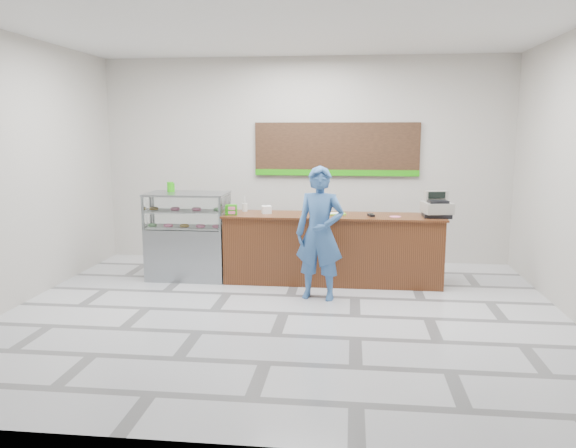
# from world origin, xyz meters

# --- Properties ---
(floor) EXTENTS (7.00, 7.00, 0.00)m
(floor) POSITION_xyz_m (0.00, 0.00, 0.00)
(floor) COLOR silver
(floor) RESTS_ON ground
(back_wall) EXTENTS (7.00, 0.00, 7.00)m
(back_wall) POSITION_xyz_m (0.00, 3.00, 1.75)
(back_wall) COLOR #BBB6AC
(back_wall) RESTS_ON floor
(ceiling) EXTENTS (7.00, 7.00, 0.00)m
(ceiling) POSITION_xyz_m (0.00, 0.00, 3.50)
(ceiling) COLOR silver
(ceiling) RESTS_ON back_wall
(sales_counter) EXTENTS (3.26, 0.76, 1.03)m
(sales_counter) POSITION_xyz_m (0.55, 1.55, 0.52)
(sales_counter) COLOR #5F2E16
(sales_counter) RESTS_ON floor
(display_case) EXTENTS (1.22, 0.72, 1.33)m
(display_case) POSITION_xyz_m (-1.67, 1.55, 0.68)
(display_case) COLOR gray
(display_case) RESTS_ON floor
(menu_board) EXTENTS (2.80, 0.06, 0.90)m
(menu_board) POSITION_xyz_m (0.55, 2.96, 1.93)
(menu_board) COLOR black
(menu_board) RESTS_ON back_wall
(cash_register) EXTENTS (0.45, 0.47, 0.37)m
(cash_register) POSITION_xyz_m (2.05, 1.52, 1.17)
(cash_register) COLOR black
(cash_register) RESTS_ON sales_counter
(card_terminal) EXTENTS (0.11, 0.16, 0.04)m
(card_terminal) POSITION_xyz_m (1.11, 1.45, 1.05)
(card_terminal) COLOR black
(card_terminal) RESTS_ON sales_counter
(serving_tray) EXTENTS (0.35, 0.28, 0.02)m
(serving_tray) POSITION_xyz_m (0.57, 1.60, 1.04)
(serving_tray) COLOR #6ECA1E
(serving_tray) RESTS_ON sales_counter
(napkin_box) EXTENTS (0.17, 0.17, 0.11)m
(napkin_box) POSITION_xyz_m (-0.45, 1.57, 1.09)
(napkin_box) COLOR white
(napkin_box) RESTS_ON sales_counter
(straw_cup) EXTENTS (0.08, 0.08, 0.12)m
(straw_cup) POSITION_xyz_m (-0.82, 1.75, 1.09)
(straw_cup) COLOR silver
(straw_cup) RESTS_ON sales_counter
(promo_box) EXTENTS (0.18, 0.13, 0.15)m
(promo_box) POSITION_xyz_m (-0.95, 1.38, 1.11)
(promo_box) COLOR #24A10B
(promo_box) RESTS_ON sales_counter
(donut_decal) EXTENTS (0.16, 0.16, 0.00)m
(donut_decal) POSITION_xyz_m (1.46, 1.46, 1.03)
(donut_decal) COLOR pink
(donut_decal) RESTS_ON sales_counter
(green_cup_left) EXTENTS (0.10, 0.10, 0.15)m
(green_cup_left) POSITION_xyz_m (-1.97, 1.66, 1.41)
(green_cup_left) COLOR #24A10B
(green_cup_left) RESTS_ON display_case
(green_cup_right) EXTENTS (0.08, 0.08, 0.13)m
(green_cup_right) POSITION_xyz_m (-1.94, 1.67, 1.40)
(green_cup_right) COLOR #24A10B
(green_cup_right) RESTS_ON display_case
(customer) EXTENTS (0.73, 0.54, 1.80)m
(customer) POSITION_xyz_m (0.40, 0.70, 0.90)
(customer) COLOR #355F99
(customer) RESTS_ON floor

